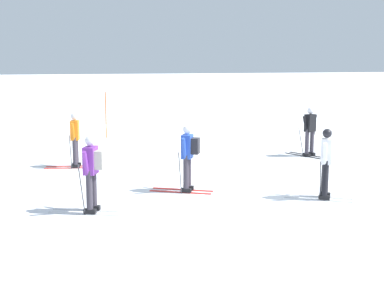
% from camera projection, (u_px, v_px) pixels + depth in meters
% --- Properties ---
extents(ground_plane, '(120.00, 120.00, 0.00)m').
position_uv_depth(ground_plane, '(224.00, 185.00, 13.89)').
color(ground_plane, white).
extents(far_snow_ridge, '(80.00, 9.39, 2.37)m').
position_uv_depth(far_snow_ridge, '(123.00, 95.00, 31.77)').
color(far_snow_ridge, white).
rests_on(far_snow_ridge, ground).
extents(skier_blue, '(1.58, 1.09, 1.71)m').
position_uv_depth(skier_blue, '(188.00, 155.00, 13.05)').
color(skier_blue, red).
rests_on(skier_blue, ground).
extents(skier_orange, '(1.64, 0.99, 1.71)m').
position_uv_depth(skier_orange, '(75.00, 138.00, 16.07)').
color(skier_orange, red).
rests_on(skier_orange, ground).
extents(skier_white, '(1.54, 1.18, 1.71)m').
position_uv_depth(skier_white, '(326.00, 162.00, 12.37)').
color(skier_white, silver).
rests_on(skier_white, ground).
extents(skier_black, '(1.01, 1.61, 1.71)m').
position_uv_depth(skier_black, '(310.00, 130.00, 17.94)').
color(skier_black, black).
rests_on(skier_black, ground).
extents(skier_purple, '(1.61, 0.99, 1.71)m').
position_uv_depth(skier_purple, '(92.00, 170.00, 11.24)').
color(skier_purple, silver).
rests_on(skier_purple, ground).
extents(trail_marker_pole, '(0.04, 0.04, 1.97)m').
position_uv_depth(trail_marker_pole, '(106.00, 115.00, 22.26)').
color(trail_marker_pole, '#C65614').
rests_on(trail_marker_pole, ground).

